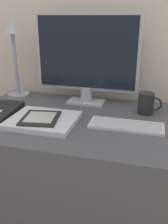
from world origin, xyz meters
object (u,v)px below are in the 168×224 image
at_px(laptop, 43,120).
at_px(coffee_mug, 147,103).
at_px(desk_lamp, 14,50).
at_px(monitor, 87,58).
at_px(keyboard, 126,125).
at_px(ereader, 40,118).

xyz_separation_m(laptop, coffee_mug, (0.44, 0.24, 0.04)).
bearing_deg(laptop, desk_lamp, 133.27).
height_order(monitor, keyboard, monitor).
bearing_deg(laptop, coffee_mug, 28.35).
height_order(keyboard, laptop, laptop).
bearing_deg(laptop, monitor, 69.91).
xyz_separation_m(keyboard, desk_lamp, (-0.66, 0.26, 0.26)).
relative_size(keyboard, laptop, 1.08).
distance_m(laptop, desk_lamp, 0.50).
distance_m(laptop, ereader, 0.02).
height_order(laptop, ereader, ereader).
xyz_separation_m(monitor, desk_lamp, (-0.41, -0.00, 0.03)).
height_order(monitor, desk_lamp, monitor).
height_order(laptop, desk_lamp, desk_lamp).
bearing_deg(coffee_mug, ereader, -150.28).
bearing_deg(ereader, laptop, 72.34).
bearing_deg(ereader, desk_lamp, 131.28).
height_order(keyboard, coffee_mug, coffee_mug).
xyz_separation_m(monitor, laptop, (-0.12, -0.32, -0.23)).
bearing_deg(coffee_mug, laptop, -151.65).
distance_m(laptop, coffee_mug, 0.50).
relative_size(monitor, ereader, 2.80).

